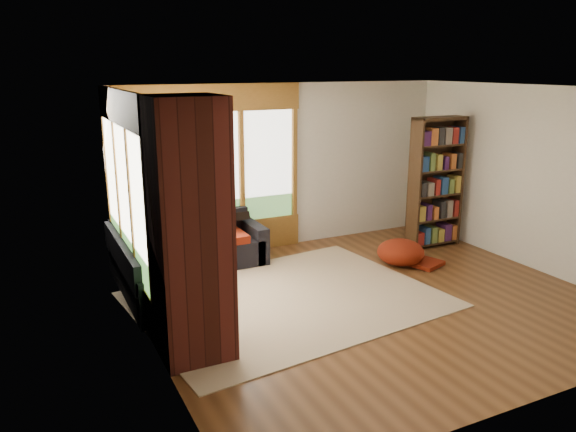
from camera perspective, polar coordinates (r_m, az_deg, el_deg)
name	(u,v)px	position (r m, az deg, el deg)	size (l,w,h in m)	color
floor	(371,299)	(7.24, 8.42, -8.34)	(5.50, 5.50, 0.00)	#4D2C15
ceiling	(380,89)	(6.66, 9.30, 12.66)	(5.50, 5.50, 0.00)	white
wall_back	(285,166)	(8.96, -0.30, 5.06)	(5.50, 0.04, 2.60)	silver
wall_front	(550,263)	(5.07, 25.10, -4.31)	(5.50, 0.04, 2.60)	silver
wall_left	(146,227)	(5.77, -14.28, -1.09)	(0.04, 5.00, 2.60)	silver
wall_right	(537,179)	(8.68, 23.98, 3.43)	(0.04, 5.00, 2.60)	silver
windows_back	(214,170)	(8.48, -7.56, 4.70)	(2.82, 0.10, 1.90)	#8F6024
windows_left	(126,197)	(6.90, -16.16, 1.85)	(0.10, 2.62, 1.90)	#8F6024
roller_blind	(114,154)	(7.64, -17.28, 6.06)	(0.03, 0.72, 0.90)	#6D8952
brick_chimney	(190,232)	(5.52, -9.96, -1.58)	(0.70, 0.70, 2.60)	#471914
sectional_sofa	(182,259)	(7.82, -10.73, -4.28)	(2.20, 2.20, 0.80)	black
area_rug	(288,299)	(7.14, 0.01, -8.46)	(3.65, 2.79, 0.01)	beige
bookshelf	(436,183)	(9.26, 14.80, 3.28)	(0.89, 0.30, 2.09)	#392313
pouf	(401,251)	(8.46, 11.37, -3.54)	(0.69, 0.69, 0.37)	maroon
dog_tan	(206,221)	(7.82, -8.33, -0.53)	(0.97, 0.88, 0.47)	brown
dog_brindle	(178,235)	(7.31, -11.12, -1.86)	(0.56, 0.86, 0.46)	#36241A
throw_pillows	(180,222)	(7.82, -10.92, -0.63)	(1.98, 1.68, 0.45)	black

